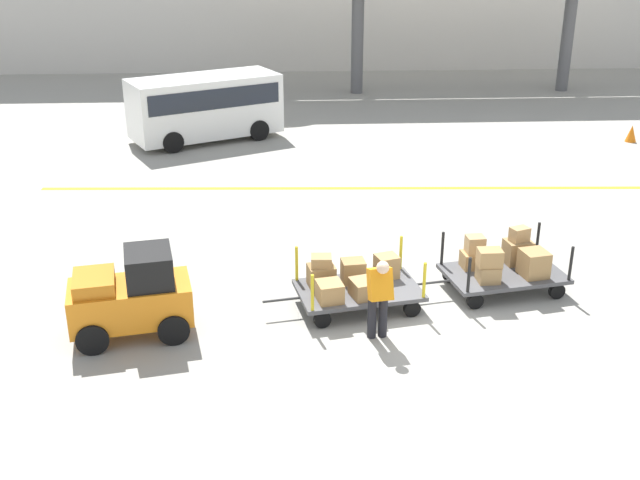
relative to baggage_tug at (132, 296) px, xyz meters
The scene contains 8 objects.
ground_plane 4.92m from the baggage_tug, ahead, with size 120.00×120.00×0.00m, color #9E9B91.
apron_lead_line 9.78m from the baggage_tug, 51.77° to the left, with size 19.85×0.20×0.01m, color yellow.
baggage_tug is the anchor object (origin of this frame).
baggage_cart_lead 4.06m from the baggage_tug, 11.59° to the left, with size 3.08×1.81×1.10m.
baggage_cart_middle 7.19m from the baggage_tug, 11.13° to the left, with size 3.08×1.81×1.17m.
baggage_handler 4.34m from the baggage_tug, ahead, with size 0.46×0.48×1.56m.
shuttle_van 12.92m from the baggage_tug, 88.93° to the left, with size 5.14×3.84×2.10m.
safety_cone_near 18.58m from the baggage_tug, 40.01° to the left, with size 0.36×0.36×0.55m, color orange.
Camera 1 is at (-2.21, -12.30, 6.96)m, focal length 43.56 mm.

